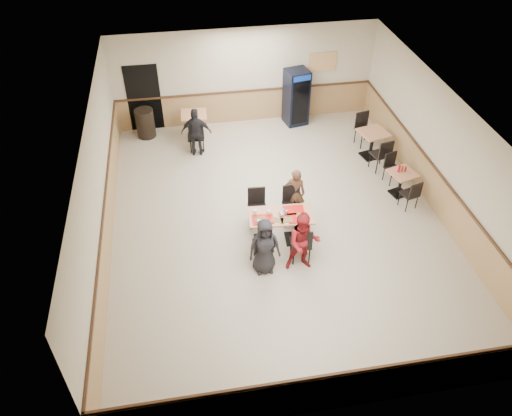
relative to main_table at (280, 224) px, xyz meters
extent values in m
plane|color=beige|center=(0.08, 0.73, -0.52)|extent=(10.00, 10.00, 0.00)
plane|color=silver|center=(0.08, 0.73, 2.48)|extent=(10.00, 10.00, 0.00)
plane|color=beige|center=(0.08, 5.73, 0.98)|extent=(8.00, 0.00, 8.00)
plane|color=beige|center=(0.08, -4.27, 0.98)|extent=(8.00, 0.00, 8.00)
plane|color=beige|center=(-3.92, 0.73, 0.98)|extent=(0.00, 10.00, 10.00)
plane|color=beige|center=(4.08, 0.73, 0.98)|extent=(0.00, 10.00, 10.00)
cube|color=tan|center=(0.08, 5.71, -0.02)|extent=(7.98, 0.03, 1.00)
cube|color=tan|center=(4.06, 0.73, -0.02)|extent=(0.03, 9.98, 1.00)
cube|color=#472B19|center=(0.08, 5.70, 0.51)|extent=(7.98, 0.04, 0.06)
cube|color=black|center=(-3.02, 5.71, 0.53)|extent=(1.00, 0.02, 2.10)
cube|color=orange|center=(2.48, 5.69, 1.28)|extent=(0.85, 0.02, 0.60)
cube|color=black|center=(-0.37, 0.03, -0.50)|extent=(0.50, 0.50, 0.04)
cylinder|color=black|center=(-0.37, 0.03, -0.12)|extent=(0.09, 0.09, 0.71)
cube|color=tan|center=(-0.37, 0.03, 0.24)|extent=(0.78, 0.78, 0.04)
cube|color=black|center=(0.37, -0.03, -0.50)|extent=(0.50, 0.50, 0.04)
cylinder|color=black|center=(0.37, -0.03, -0.12)|extent=(0.09, 0.09, 0.71)
cube|color=tan|center=(0.37, -0.03, 0.24)|extent=(0.78, 0.78, 0.04)
imported|color=black|center=(-0.53, -0.85, 0.17)|extent=(0.69, 0.45, 1.39)
imported|color=maroon|center=(0.30, -0.91, 0.22)|extent=(0.76, 0.62, 1.48)
imported|color=brown|center=(0.53, 0.85, 0.16)|extent=(0.57, 0.45, 1.36)
imported|color=black|center=(-1.60, 4.01, 0.21)|extent=(0.90, 0.49, 1.45)
cube|color=red|center=(0.32, 0.10, 0.27)|extent=(0.49, 0.38, 0.02)
cube|color=red|center=(-0.43, -0.10, 0.27)|extent=(0.49, 0.38, 0.02)
cube|color=red|center=(0.35, -0.18, 0.27)|extent=(0.49, 0.38, 0.02)
cylinder|color=white|center=(-0.12, -0.18, 0.27)|extent=(0.24, 0.24, 0.01)
cube|color=#A96E41|center=(-0.12, -0.18, 0.28)|extent=(0.32, 0.26, 0.02)
cylinder|color=white|center=(0.09, -0.22, 0.27)|extent=(0.24, 0.24, 0.01)
cube|color=#A96E41|center=(0.09, -0.22, 0.28)|extent=(0.27, 0.18, 0.02)
cylinder|color=white|center=(-0.48, -0.09, 0.27)|extent=(0.24, 0.24, 0.01)
cube|color=#A96E41|center=(-0.48, -0.09, 0.28)|extent=(0.31, 0.25, 0.02)
cylinder|color=white|center=(0.46, -0.14, 0.27)|extent=(0.24, 0.24, 0.01)
cube|color=#A96E41|center=(0.46, -0.14, 0.28)|extent=(0.32, 0.29, 0.02)
cylinder|color=white|center=(-0.57, 0.14, 0.32)|extent=(0.08, 0.08, 0.10)
cylinder|color=white|center=(-0.26, 0.07, 0.32)|extent=(0.08, 0.08, 0.10)
cylinder|color=white|center=(-0.54, -0.22, 0.32)|extent=(0.08, 0.08, 0.10)
cylinder|color=white|center=(-0.33, -0.27, 0.32)|extent=(0.08, 0.08, 0.10)
cylinder|color=silver|center=(0.13, -0.01, 0.32)|extent=(0.07, 0.07, 0.12)
cylinder|color=silver|center=(0.06, 0.05, 0.32)|extent=(0.07, 0.07, 0.12)
ellipsoid|color=white|center=(0.02, -0.02, 0.32)|extent=(0.16, 0.16, 0.11)
cube|color=black|center=(3.44, 1.23, -0.50)|extent=(0.50, 0.50, 0.04)
cylinder|color=black|center=(3.44, 1.23, -0.18)|extent=(0.08, 0.08, 0.61)
cube|color=tan|center=(3.44, 1.23, 0.14)|extent=(0.78, 0.78, 0.04)
cube|color=black|center=(3.31, 3.05, -0.50)|extent=(0.58, 0.58, 0.04)
cylinder|color=black|center=(3.31, 3.05, -0.11)|extent=(0.10, 0.10, 0.73)
cube|color=tan|center=(3.31, 3.05, 0.26)|extent=(0.90, 0.90, 0.04)
cylinder|color=#B50C26|center=(3.34, 1.28, 0.26)|extent=(0.06, 0.06, 0.20)
cylinder|color=#B04117|center=(3.43, 1.28, 0.24)|extent=(0.06, 0.06, 0.17)
cylinder|color=#B50C26|center=(3.52, 1.28, 0.23)|extent=(0.05, 0.05, 0.14)
cube|color=black|center=(-1.60, 4.93, -0.50)|extent=(0.51, 0.51, 0.04)
cylinder|color=black|center=(-1.60, 4.93, -0.11)|extent=(0.10, 0.10, 0.73)
cube|color=tan|center=(-1.60, 4.93, 0.27)|extent=(0.79, 0.79, 0.04)
cube|color=black|center=(1.61, 5.33, 0.36)|extent=(0.78, 0.76, 1.76)
cube|color=black|center=(1.67, 5.00, 0.31)|extent=(0.53, 0.12, 1.39)
cube|color=#0E329C|center=(1.68, 4.99, 1.12)|extent=(0.55, 0.13, 0.17)
cylinder|color=black|center=(-3.07, 5.28, -0.08)|extent=(0.56, 0.56, 0.89)
camera|label=1|loc=(-2.00, -8.35, 7.57)|focal=35.00mm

